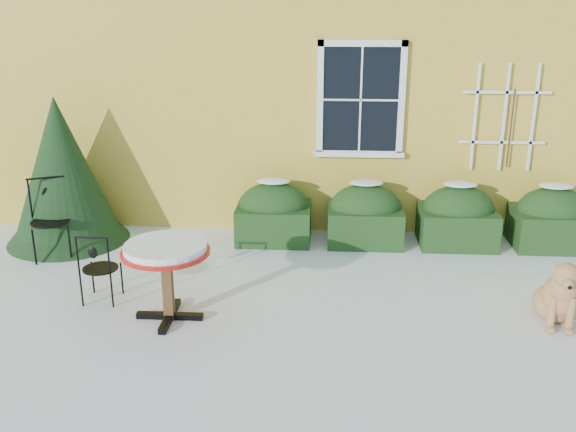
# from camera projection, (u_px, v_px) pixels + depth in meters

# --- Properties ---
(ground) EXTENTS (80.00, 80.00, 0.00)m
(ground) POSITION_uv_depth(u_px,v_px,m) (282.00, 325.00, 6.88)
(ground) COLOR white
(ground) RESTS_ON ground
(house) EXTENTS (12.40, 8.40, 6.40)m
(house) POSITION_uv_depth(u_px,v_px,m) (307.00, 4.00, 12.45)
(house) COLOR yellow
(house) RESTS_ON ground
(hedge_row) EXTENTS (4.95, 0.80, 0.91)m
(hedge_row) POSITION_uv_depth(u_px,v_px,m) (411.00, 216.00, 9.06)
(hedge_row) COLOR black
(hedge_row) RESTS_ON ground
(evergreen_shrub) EXTENTS (1.72, 1.72, 2.08)m
(evergreen_shrub) POSITION_uv_depth(u_px,v_px,m) (63.00, 184.00, 9.04)
(evergreen_shrub) COLOR black
(evergreen_shrub) RESTS_ON ground
(bistro_table) EXTENTS (0.94, 0.94, 0.88)m
(bistro_table) POSITION_uv_depth(u_px,v_px,m) (166.00, 257.00, 6.79)
(bistro_table) COLOR black
(bistro_table) RESTS_ON ground
(patio_chair_near) EXTENTS (0.41, 0.41, 0.85)m
(patio_chair_near) POSITION_uv_depth(u_px,v_px,m) (99.00, 267.00, 7.29)
(patio_chair_near) COLOR black
(patio_chair_near) RESTS_ON ground
(patio_chair_far) EXTENTS (0.62, 0.61, 1.06)m
(patio_chair_far) POSITION_uv_depth(u_px,v_px,m) (50.00, 218.00, 8.58)
(patio_chair_far) COLOR black
(patio_chair_far) RESTS_ON ground
(dog) EXTENTS (0.58, 0.85, 0.79)m
(dog) POSITION_uv_depth(u_px,v_px,m) (560.00, 296.00, 6.83)
(dog) COLOR tan
(dog) RESTS_ON ground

